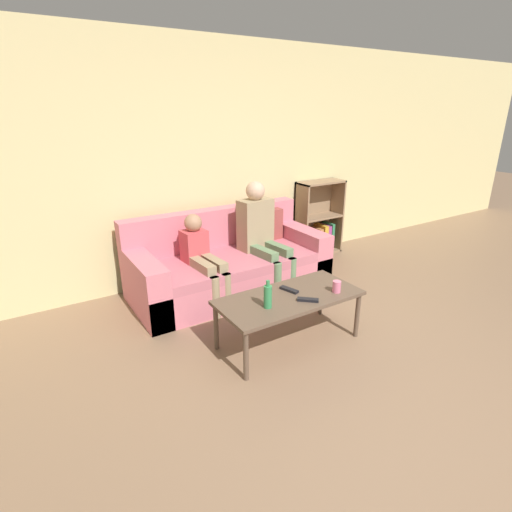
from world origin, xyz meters
name	(u,v)px	position (x,y,z in m)	size (l,w,h in m)	color
ground_plane	(418,413)	(0.00, 0.00, 0.00)	(22.00, 22.00, 0.00)	#84664C
wall_back	(213,163)	(0.00, 2.91, 1.30)	(12.00, 0.06, 2.60)	beige
couch	(229,266)	(-0.14, 2.34, 0.28)	(2.09, 0.93, 0.84)	#D1707F
bookshelf	(317,227)	(1.44, 2.75, 0.37)	(0.64, 0.28, 0.99)	#8E7051
coffee_table	(289,300)	(-0.22, 1.14, 0.40)	(1.20, 0.56, 0.44)	brown
person_adult	(260,229)	(0.21, 2.25, 0.67)	(0.40, 0.67, 1.17)	#66845B
person_child	(202,255)	(-0.52, 2.20, 0.52)	(0.28, 0.65, 0.91)	#9E8966
cup_near	(337,287)	(0.16, 0.99, 0.49)	(0.07, 0.07, 0.10)	pink
tv_remote_0	(289,290)	(-0.17, 1.22, 0.45)	(0.09, 0.18, 0.02)	black
tv_remote_1	(308,300)	(-0.15, 0.99, 0.45)	(0.16, 0.15, 0.02)	black
bottle	(268,296)	(-0.48, 1.07, 0.54)	(0.06, 0.06, 0.23)	#33844C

